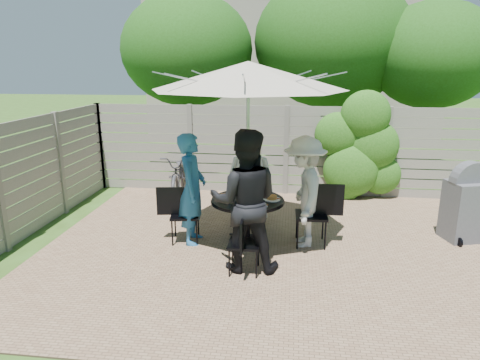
# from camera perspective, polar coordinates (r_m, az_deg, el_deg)

# --- Properties ---
(backyard_envelope) EXTENTS (60.00, 60.00, 5.00)m
(backyard_envelope) POSITION_cam_1_polar(r_m,az_deg,el_deg) (15.95, 7.19, 15.03)
(backyard_envelope) COLOR #2F4A17
(backyard_envelope) RESTS_ON ground
(patio_table) EXTENTS (1.14, 1.14, 0.71)m
(patio_table) POSITION_cam_1_polar(r_m,az_deg,el_deg) (6.44, 1.02, -4.39)
(patio_table) COLOR black
(patio_table) RESTS_ON ground
(umbrella) EXTENTS (2.94, 2.94, 2.69)m
(umbrella) POSITION_cam_1_polar(r_m,az_deg,el_deg) (6.06, 1.11, 13.73)
(umbrella) COLOR silver
(umbrella) RESTS_ON ground
(chair_back) EXTENTS (0.49, 0.67, 0.90)m
(chair_back) POSITION_cam_1_polar(r_m,az_deg,el_deg) (7.42, 1.35, -3.50)
(chair_back) COLOR black
(chair_back) RESTS_ON ground
(person_back) EXTENTS (0.83, 0.57, 1.63)m
(person_back) POSITION_cam_1_polar(r_m,az_deg,el_deg) (7.13, 1.34, 0.30)
(person_back) COLOR silver
(person_back) RESTS_ON ground
(chair_left) EXTENTS (0.66, 0.48, 0.88)m
(chair_left) POSITION_cam_1_polar(r_m,az_deg,el_deg) (6.63, -7.40, -6.05)
(chair_left) COLOR black
(chair_left) RESTS_ON ground
(person_left) EXTENTS (0.44, 0.64, 1.69)m
(person_left) POSITION_cam_1_polar(r_m,az_deg,el_deg) (6.42, -6.39, -1.25)
(person_left) COLOR #226094
(person_left) RESTS_ON ground
(chair_front) EXTENTS (0.40, 0.60, 0.83)m
(chair_front) POSITION_cam_1_polar(r_m,az_deg,el_deg) (5.64, 0.54, -10.03)
(chair_front) COLOR black
(chair_front) RESTS_ON ground
(person_front) EXTENTS (0.96, 0.77, 1.89)m
(person_front) POSITION_cam_1_polar(r_m,az_deg,el_deg) (5.51, 0.64, -2.90)
(person_front) COLOR black
(person_front) RESTS_ON ground
(chair_right) EXTENTS (0.70, 0.48, 0.97)m
(chair_right) POSITION_cam_1_polar(r_m,az_deg,el_deg) (6.54, 9.55, -6.19)
(chair_right) COLOR black
(chair_right) RESTS_ON ground
(person_right) EXTENTS (0.68, 1.11, 1.67)m
(person_right) POSITION_cam_1_polar(r_m,az_deg,el_deg) (6.35, 8.54, -1.62)
(person_right) COLOR silver
(person_right) RESTS_ON ground
(plate_back) EXTENTS (0.26, 0.26, 0.06)m
(plate_back) POSITION_cam_1_polar(r_m,az_deg,el_deg) (6.70, 1.17, -1.43)
(plate_back) COLOR white
(plate_back) RESTS_ON patio_table
(plate_left) EXTENTS (0.26, 0.26, 0.06)m
(plate_left) POSITION_cam_1_polar(r_m,az_deg,el_deg) (6.39, -2.20, -2.30)
(plate_left) COLOR white
(plate_left) RESTS_ON patio_table
(plate_front) EXTENTS (0.26, 0.26, 0.06)m
(plate_front) POSITION_cam_1_polar(r_m,az_deg,el_deg) (6.02, 0.87, -3.41)
(plate_front) COLOR white
(plate_front) RESTS_ON patio_table
(plate_right) EXTENTS (0.26, 0.26, 0.06)m
(plate_right) POSITION_cam_1_polar(r_m,az_deg,el_deg) (6.35, 4.28, -2.42)
(plate_right) COLOR white
(plate_right) RESTS_ON patio_table
(plate_extra) EXTENTS (0.24, 0.24, 0.06)m
(plate_extra) POSITION_cam_1_polar(r_m,az_deg,el_deg) (6.07, 2.60, -3.26)
(plate_extra) COLOR white
(plate_extra) RESTS_ON patio_table
(glass_back) EXTENTS (0.07, 0.07, 0.14)m
(glass_back) POSITION_cam_1_polar(r_m,az_deg,el_deg) (6.60, 0.22, -1.29)
(glass_back) COLOR silver
(glass_back) RESTS_ON patio_table
(glass_left) EXTENTS (0.07, 0.07, 0.14)m
(glass_left) POSITION_cam_1_polar(r_m,az_deg,el_deg) (6.26, -1.39, -2.21)
(glass_left) COLOR silver
(glass_left) RESTS_ON patio_table
(glass_front) EXTENTS (0.07, 0.07, 0.14)m
(glass_front) POSITION_cam_1_polar(r_m,az_deg,el_deg) (6.10, 1.91, -2.72)
(glass_front) COLOR silver
(glass_front) RESTS_ON patio_table
(glass_right) EXTENTS (0.07, 0.07, 0.14)m
(glass_right) POSITION_cam_1_polar(r_m,az_deg,el_deg) (6.44, 3.38, -1.74)
(glass_right) COLOR silver
(glass_right) RESTS_ON patio_table
(syrup_jug) EXTENTS (0.09, 0.09, 0.16)m
(syrup_jug) POSITION_cam_1_polar(r_m,az_deg,el_deg) (6.39, 0.51, -1.74)
(syrup_jug) COLOR #59280C
(syrup_jug) RESTS_ON patio_table
(coffee_cup) EXTENTS (0.08, 0.08, 0.12)m
(coffee_cup) POSITION_cam_1_polar(r_m,az_deg,el_deg) (6.56, 1.99, -1.50)
(coffee_cup) COLOR #C6B293
(coffee_cup) RESTS_ON patio_table
(bicycle) EXTENTS (0.80, 1.79, 0.91)m
(bicycle) POSITION_cam_1_polar(r_m,az_deg,el_deg) (8.85, -8.01, 0.72)
(bicycle) COLOR #333338
(bicycle) RESTS_ON ground
(bbq_grill) EXTENTS (0.72, 0.62, 1.25)m
(bbq_grill) POSITION_cam_1_polar(r_m,az_deg,el_deg) (7.40, 28.05, -2.98)
(bbq_grill) COLOR #535458
(bbq_grill) RESTS_ON ground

